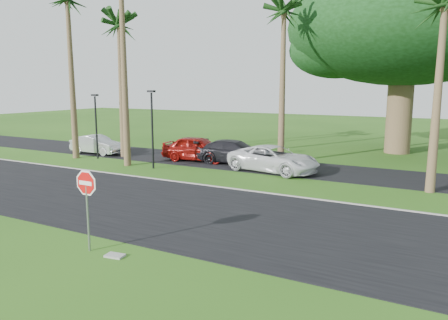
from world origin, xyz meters
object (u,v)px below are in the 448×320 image
car_red (198,149)px  car_minivan (274,159)px  stop_sign_near (87,194)px  car_silver (97,145)px  car_dark (235,152)px

car_red → car_minivan: 5.81m
stop_sign_near → car_minivan: (0.25, 13.94, -1.03)m
car_minivan → car_silver: bearing=99.9°
car_silver → car_minivan: size_ratio=0.76×
car_red → car_dark: size_ratio=0.95×
stop_sign_near → car_red: bearing=110.1°
stop_sign_near → car_red: size_ratio=0.55×
stop_sign_near → car_silver: (-13.47, 13.95, -1.10)m
stop_sign_near → car_minivan: size_ratio=0.49×
car_dark → car_minivan: bearing=-120.8°
car_red → car_dark: 2.56m
car_silver → car_dark: size_ratio=0.80×
stop_sign_near → car_minivan: 13.98m
car_red → car_dark: bearing=-90.5°
car_silver → car_minivan: (13.72, -0.01, 0.07)m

